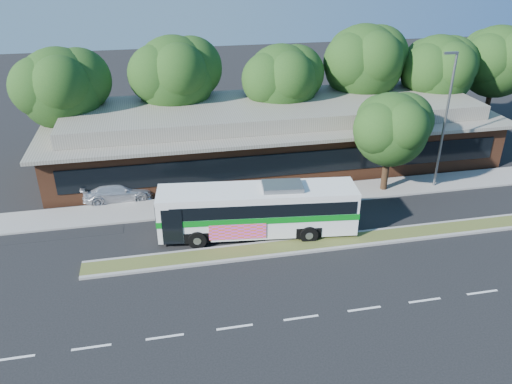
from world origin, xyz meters
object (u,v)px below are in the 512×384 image
(lamp_post, at_px, (445,118))
(transit_bus, at_px, (258,207))
(sedan, at_px, (118,190))
(sidewalk_tree, at_px, (395,127))

(lamp_post, xyz_separation_m, transit_bus, (-12.97, -3.61, -3.17))
(lamp_post, height_order, sedan, lamp_post)
(lamp_post, distance_m, sidewalk_tree, 3.28)
(transit_bus, bearing_deg, lamp_post, 22.06)
(lamp_post, xyz_separation_m, sidewalk_tree, (-3.22, 0.31, -0.49))
(lamp_post, distance_m, sedan, 21.51)
(lamp_post, distance_m, transit_bus, 13.83)
(sidewalk_tree, bearing_deg, sedan, 173.27)
(transit_bus, height_order, sedan, transit_bus)
(transit_bus, distance_m, sidewalk_tree, 10.84)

